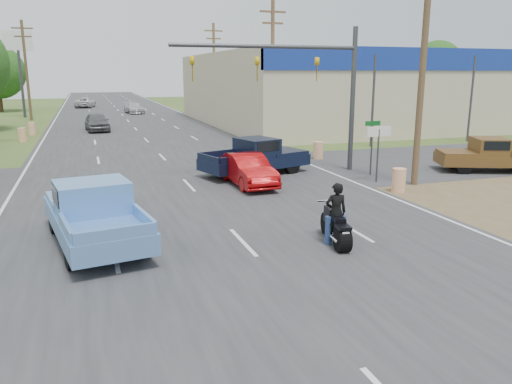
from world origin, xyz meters
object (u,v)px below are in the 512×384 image
object	(u,v)px
navy_pickup	(257,156)
distant_car_silver	(134,108)
brown_pickup	(488,155)
distant_car_white	(85,103)
motorcycle	(336,228)
rider	(336,216)
distant_car_grey	(97,122)
blue_pickup	(94,212)
red_convertible	(248,170)

from	to	relation	value
navy_pickup	distant_car_silver	world-z (taller)	navy_pickup
brown_pickup	distant_car_white	xyz separation A→B (m)	(-18.88, 56.60, -0.15)
motorcycle	distant_car_white	distance (m)	64.41
brown_pickup	distant_car_silver	distance (m)	45.38
rider	motorcycle	bearing A→B (deg)	90.00
rider	navy_pickup	world-z (taller)	navy_pickup
distant_car_grey	distant_car_silver	xyz separation A→B (m)	(4.79, 18.49, -0.11)
blue_pickup	distant_car_white	xyz separation A→B (m)	(0.04, 61.66, -0.23)
rider	distant_car_grey	distance (m)	32.82
blue_pickup	brown_pickup	bearing A→B (deg)	5.49
red_convertible	rider	distance (m)	8.19
rider	brown_pickup	size ratio (longest dim) A/B	0.32
distant_car_silver	red_convertible	bearing A→B (deg)	-96.06
navy_pickup	brown_pickup	xyz separation A→B (m)	(11.20, -2.98, -0.04)
navy_pickup	distant_car_white	xyz separation A→B (m)	(-7.68, 53.62, -0.20)
motorcycle	rider	world-z (taller)	rider
distant_car_grey	blue_pickup	bearing A→B (deg)	-95.76
rider	distant_car_silver	world-z (taller)	rider
distant_car_grey	brown_pickup	bearing A→B (deg)	-58.17
red_convertible	rider	bearing A→B (deg)	-92.04
red_convertible	navy_pickup	world-z (taller)	navy_pickup
blue_pickup	motorcycle	bearing A→B (deg)	-29.78
red_convertible	rider	xyz separation A→B (m)	(0.01, -8.19, 0.18)
red_convertible	navy_pickup	bearing A→B (deg)	59.67
motorcycle	blue_pickup	distance (m)	6.99
motorcycle	navy_pickup	distance (m)	10.53
rider	brown_pickup	xyz separation A→B (m)	(12.38, 7.42, -0.01)
motorcycle	distant_car_grey	size ratio (longest dim) A/B	0.50
navy_pickup	distant_car_grey	size ratio (longest dim) A/B	1.26
rider	distant_car_grey	xyz separation A→B (m)	(-5.71, 32.32, -0.09)
rider	distant_car_silver	bearing A→B (deg)	-79.90
blue_pickup	rider	bearing A→B (deg)	-29.29
red_convertible	motorcycle	bearing A→B (deg)	-92.10
rider	navy_pickup	size ratio (longest dim) A/B	0.30
distant_car_silver	distant_car_grey	bearing A→B (deg)	-111.81
motorcycle	rider	distance (m)	0.36
brown_pickup	rider	bearing A→B (deg)	143.24
navy_pickup	brown_pickup	bearing A→B (deg)	58.20
red_convertible	motorcycle	xyz separation A→B (m)	(-0.00, -8.25, -0.18)
motorcycle	rider	size ratio (longest dim) A/B	1.31
motorcycle	brown_pickup	size ratio (longest dim) A/B	0.41
red_convertible	distant_car_grey	world-z (taller)	distant_car_grey
blue_pickup	navy_pickup	size ratio (longest dim) A/B	1.02
blue_pickup	navy_pickup	world-z (taller)	blue_pickup
red_convertible	navy_pickup	size ratio (longest dim) A/B	0.73
distant_car_white	motorcycle	bearing A→B (deg)	105.45
rider	brown_pickup	world-z (taller)	rider
rider	brown_pickup	bearing A→B (deg)	-140.01
rider	distant_car_silver	size ratio (longest dim) A/B	0.38
brown_pickup	distant_car_white	world-z (taller)	brown_pickup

